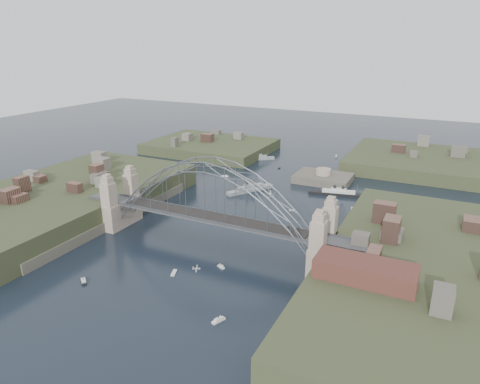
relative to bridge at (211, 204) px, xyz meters
name	(u,v)px	position (x,y,z in m)	size (l,w,h in m)	color
ground	(212,245)	(0.00, 0.00, -12.32)	(500.00, 500.00, 0.00)	black
bridge	(211,204)	(0.00, 0.00, 0.00)	(84.00, 13.80, 24.60)	#464649
shore_west	(63,205)	(-57.32, 0.00, -10.35)	(50.50, 90.00, 12.00)	#353D21
shore_east	(435,288)	(57.32, 0.00, -10.35)	(50.50, 90.00, 12.00)	#353D21
headland_nw	(211,150)	(-55.00, 95.00, -11.82)	(60.00, 45.00, 9.00)	#353D21
headland_ne	(431,167)	(50.00, 110.00, -11.57)	(70.00, 55.00, 9.50)	#353D21
fort_island	(323,182)	(12.00, 70.00, -12.66)	(22.00, 16.00, 9.40)	#504C40
wharf_shed	(365,271)	(44.00, -14.00, -2.32)	(20.00, 8.00, 4.00)	#592D26
finger_pier	(318,343)	(39.00, -28.00, -11.62)	(4.00, 22.00, 1.40)	#464649
naval_cruiser_near	(250,189)	(-9.54, 45.96, -11.41)	(12.59, 18.04, 5.89)	#979C9F
naval_cruiser_far	(258,158)	(-25.85, 89.51, -11.47)	(14.45, 11.38, 5.49)	#979C9F
ocean_liner	(338,194)	(21.78, 56.01, -11.50)	(21.85, 7.22, 5.32)	black
aeroplane	(196,268)	(8.97, -22.41, -6.27)	(1.85, 3.02, 0.47)	#A2A5A9
small_boat_a	(172,213)	(-23.26, 14.44, -12.17)	(2.42, 1.18, 0.45)	white
small_boat_b	(292,210)	(11.46, 34.24, -12.17)	(1.79, 1.75, 0.45)	white
small_boat_c	(174,273)	(-0.40, -17.79, -12.17)	(1.87, 3.03, 0.45)	white
small_boat_d	(352,209)	(29.38, 44.72, -12.17)	(1.20, 2.55, 0.45)	white
small_boat_e	(224,176)	(-26.97, 57.81, -12.04)	(3.13, 3.11, 1.43)	white
small_boat_f	(270,192)	(-1.07, 45.65, -11.30)	(1.12, 1.61, 2.38)	white
small_boat_g	(219,320)	(18.68, -29.66, -12.04)	(2.06, 3.18, 1.43)	white
small_boat_h	(279,168)	(-11.05, 80.17, -12.17)	(0.69, 1.91, 0.45)	white
small_boat_i	(317,234)	(24.47, 19.63, -12.04)	(1.87, 2.50, 1.43)	white
small_boat_j	(83,281)	(-17.21, -30.68, -12.04)	(3.39, 2.98, 1.43)	white
small_boat_k	(336,156)	(7.16, 110.33, -11.38)	(1.30, 2.10, 2.38)	white
small_boat_l	(169,188)	(-39.02, 34.75, -12.17)	(1.08, 2.80, 0.45)	white
small_boat_m	(221,266)	(8.55, -10.12, -12.04)	(2.38, 1.55, 1.43)	white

